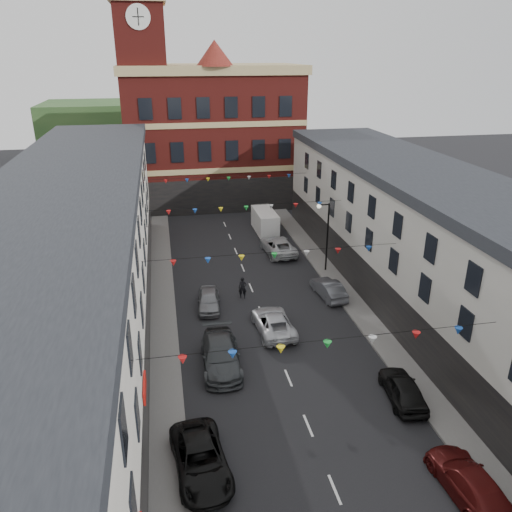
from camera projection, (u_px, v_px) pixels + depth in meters
ground at (288, 378)px, 28.52m from camera, size 160.00×160.00×0.00m
pavement_left at (165, 370)px, 29.11m from camera, size 1.80×64.00×0.15m
pavement_right at (386, 346)px, 31.50m from camera, size 1.80×64.00×0.15m
terrace_left at (62, 305)px, 25.36m from camera, size 8.40×56.00×10.70m
terrace_right at (478, 278)px, 29.63m from camera, size 8.40×56.00×9.70m
civic_building at (212, 134)px, 59.93m from camera, size 20.60×13.30×18.50m
clock_tower at (143, 76)px, 53.37m from camera, size 5.60×5.60×30.00m
distant_hill at (173, 132)px, 82.29m from camera, size 40.00×14.00×10.00m
street_lamp at (325, 228)px, 40.90m from camera, size 1.10×0.36×6.00m
car_left_c at (201, 459)px, 21.92m from camera, size 2.74×5.11×1.36m
car_left_d at (221, 355)px, 29.30m from camera, size 2.42×5.51×1.58m
car_left_e at (209, 300)px, 36.07m from camera, size 1.90×4.00×1.32m
car_right_c at (470, 483)px, 20.73m from camera, size 2.09×4.78×1.37m
car_right_d at (403, 389)px, 26.48m from camera, size 2.10×4.27×1.40m
car_right_e at (328, 289)px, 37.75m from camera, size 1.87×4.22×1.35m
car_right_f at (278, 246)px, 45.94m from camera, size 2.82×5.49×1.48m
moving_car at (273, 322)px, 33.04m from camera, size 2.45×4.97×1.36m
white_van at (265, 221)px, 51.37m from camera, size 2.02×5.06×2.23m
pedestrian at (243, 288)px, 37.47m from camera, size 0.70×0.54×1.71m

